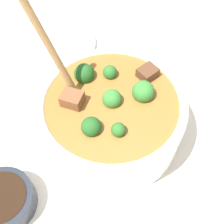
# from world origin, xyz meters

# --- Properties ---
(ground_plane) EXTENTS (4.00, 4.00, 0.00)m
(ground_plane) POSITION_xyz_m (0.00, 0.00, 0.00)
(ground_plane) COLOR silver
(stew_bowl) EXTENTS (0.27, 0.27, 0.32)m
(stew_bowl) POSITION_xyz_m (0.00, -0.00, 0.06)
(stew_bowl) COLOR white
(stew_bowl) RESTS_ON ground_plane
(condiment_bowl) EXTENTS (0.11, 0.11, 0.04)m
(condiment_bowl) POSITION_xyz_m (0.24, -0.01, 0.02)
(condiment_bowl) COLOR #232833
(condiment_bowl) RESTS_ON ground_plane
(empty_plate) EXTENTS (0.24, 0.24, 0.02)m
(empty_plate) POSITION_xyz_m (-0.05, -0.30, 0.01)
(empty_plate) COLOR white
(empty_plate) RESTS_ON ground_plane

